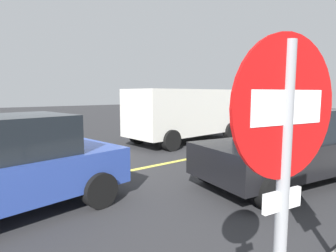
% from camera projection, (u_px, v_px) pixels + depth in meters
% --- Properties ---
extents(ground_plane, '(80.00, 80.00, 0.00)m').
position_uv_depth(ground_plane, '(51.00, 187.00, 6.07)').
color(ground_plane, '#2D2D30').
extents(lane_marking_centre, '(28.00, 0.16, 0.01)m').
position_uv_depth(lane_marking_centre, '(160.00, 165.00, 7.94)').
color(lane_marking_centre, '#E0D14C').
extents(stop_sign, '(0.75, 0.15, 2.34)m').
position_uv_depth(stop_sign, '(283.00, 175.00, 1.48)').
color(stop_sign, gray).
rests_on(stop_sign, ground_plane).
extents(white_van, '(5.30, 2.48, 2.20)m').
position_uv_depth(white_van, '(186.00, 112.00, 11.63)').
color(white_van, silver).
rests_on(white_van, ground_plane).
extents(car_black_mid_road, '(4.15, 2.52, 1.68)m').
position_uv_depth(car_black_mid_road, '(284.00, 148.00, 6.19)').
color(car_black_mid_road, black).
rests_on(car_black_mid_road, ground_plane).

